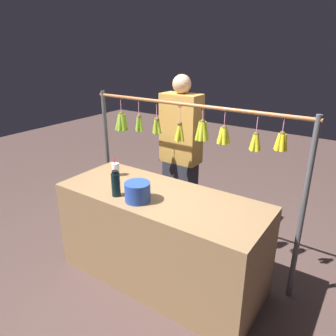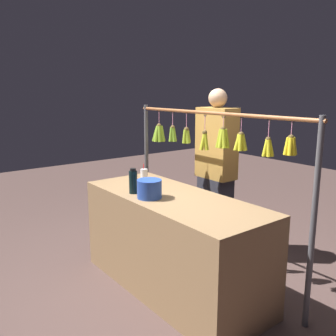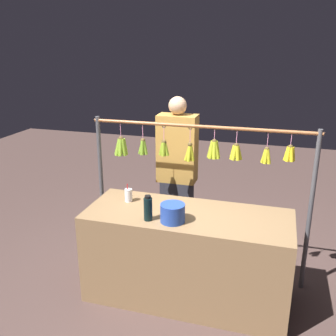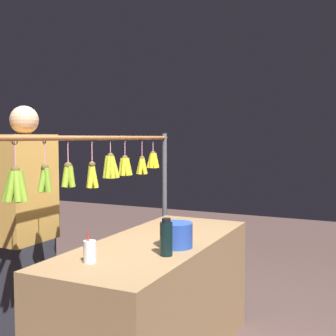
# 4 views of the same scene
# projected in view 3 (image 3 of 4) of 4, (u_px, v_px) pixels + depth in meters

# --- Properties ---
(ground_plane) EXTENTS (12.00, 12.00, 0.00)m
(ground_plane) POSITION_uv_depth(u_px,v_px,m) (186.00, 295.00, 3.69)
(ground_plane) COLOR #4E3935
(market_counter) EXTENTS (1.85, 0.74, 0.86)m
(market_counter) POSITION_uv_depth(u_px,v_px,m) (187.00, 256.00, 3.55)
(market_counter) COLOR olive
(market_counter) RESTS_ON ground
(display_rack) EXTENTS (2.19, 0.15, 1.61)m
(display_rack) POSITION_uv_depth(u_px,v_px,m) (195.00, 165.00, 3.73)
(display_rack) COLOR #4C4C51
(display_rack) RESTS_ON ground
(water_bottle) EXTENTS (0.07, 0.07, 0.23)m
(water_bottle) POSITION_uv_depth(u_px,v_px,m) (148.00, 209.00, 3.26)
(water_bottle) COLOR black
(water_bottle) RESTS_ON market_counter
(blue_bucket) EXTENTS (0.21, 0.21, 0.16)m
(blue_bucket) POSITION_uv_depth(u_px,v_px,m) (173.00, 213.00, 3.24)
(blue_bucket) COLOR #2648A9
(blue_bucket) RESTS_ON market_counter
(drink_cup) EXTENTS (0.07, 0.07, 0.18)m
(drink_cup) POSITION_uv_depth(u_px,v_px,m) (128.00, 195.00, 3.66)
(drink_cup) COLOR silver
(drink_cup) RESTS_ON market_counter
(vendor_person) EXTENTS (0.42, 0.23, 1.79)m
(vendor_person) POSITION_uv_depth(u_px,v_px,m) (177.00, 178.00, 4.26)
(vendor_person) COLOR #2D2D38
(vendor_person) RESTS_ON ground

